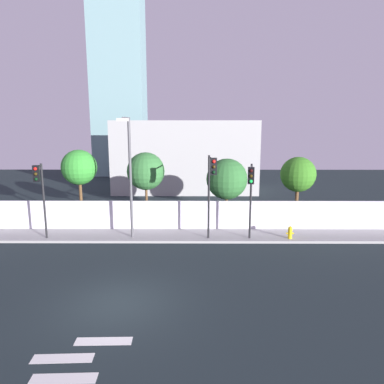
{
  "coord_description": "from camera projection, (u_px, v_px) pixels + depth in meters",
  "views": [
    {
      "loc": [
        2.87,
        -12.65,
        6.81
      ],
      "look_at": [
        2.78,
        6.5,
        3.11
      ],
      "focal_mm": 33.57,
      "sensor_mm": 36.0,
      "label": 1
    }
  ],
  "objects": [
    {
      "name": "ground_plane",
      "position": [
        119.0,
        304.0,
        13.73
      ],
      "size": [
        80.0,
        80.0,
        0.0
      ],
      "primitive_type": "plane",
      "color": "#1B2529"
    },
    {
      "name": "sidewalk",
      "position": [
        146.0,
        236.0,
        21.77
      ],
      "size": [
        36.0,
        2.4,
        0.15
      ],
      "primitive_type": "cube",
      "color": "gray",
      "rests_on": "ground"
    },
    {
      "name": "perimeter_wall",
      "position": [
        149.0,
        215.0,
        22.85
      ],
      "size": [
        36.0,
        0.18,
        1.8
      ],
      "primitive_type": "cube",
      "color": "silver",
      "rests_on": "sidewalk"
    },
    {
      "name": "crosswalk_marking",
      "position": [
        65.0,
        379.0,
        9.71
      ],
      "size": [
        2.82,
        3.91,
        0.01
      ],
      "color": "silver",
      "rests_on": "ground"
    },
    {
      "name": "traffic_light_left",
      "position": [
        40.0,
        186.0,
        20.03
      ],
      "size": [
        0.36,
        1.18,
        4.4
      ],
      "color": "black",
      "rests_on": "sidewalk"
    },
    {
      "name": "traffic_light_center",
      "position": [
        251.0,
        187.0,
        19.64
      ],
      "size": [
        0.51,
        1.77,
        4.38
      ],
      "color": "black",
      "rests_on": "sidewalk"
    },
    {
      "name": "traffic_light_right",
      "position": [
        211.0,
        180.0,
        19.61
      ],
      "size": [
        0.41,
        1.81,
        4.87
      ],
      "color": "black",
      "rests_on": "sidewalk"
    },
    {
      "name": "street_lamp_curbside",
      "position": [
        129.0,
        169.0,
        20.27
      ],
      "size": [
        0.6,
        2.04,
        6.97
      ],
      "color": "#4C4C51",
      "rests_on": "sidewalk"
    },
    {
      "name": "fire_hydrant",
      "position": [
        290.0,
        232.0,
        20.94
      ],
      "size": [
        0.44,
        0.26,
        0.74
      ],
      "color": "gold",
      "rests_on": "sidewalk"
    },
    {
      "name": "roadside_tree_leftmost",
      "position": [
        79.0,
        168.0,
        23.56
      ],
      "size": [
        2.31,
        2.31,
        5.09
      ],
      "color": "brown",
      "rests_on": "ground"
    },
    {
      "name": "roadside_tree_midleft",
      "position": [
        146.0,
        171.0,
        23.59
      ],
      "size": [
        2.48,
        2.48,
        4.92
      ],
      "color": "brown",
      "rests_on": "ground"
    },
    {
      "name": "roadside_tree_midright",
      "position": [
        227.0,
        179.0,
        23.66
      ],
      "size": [
        2.71,
        2.71,
        4.52
      ],
      "color": "brown",
      "rests_on": "ground"
    },
    {
      "name": "roadside_tree_rightmost",
      "position": [
        298.0,
        175.0,
        23.58
      ],
      "size": [
        2.31,
        2.31,
        4.63
      ],
      "color": "brown",
      "rests_on": "ground"
    },
    {
      "name": "low_building_distant",
      "position": [
        185.0,
        156.0,
        36.11
      ],
      "size": [
        14.02,
        6.0,
        7.03
      ],
      "primitive_type": "cube",
      "color": "#A4A4A4",
      "rests_on": "ground"
    },
    {
      "name": "tower_on_skyline",
      "position": [
        118.0,
        68.0,
        45.99
      ],
      "size": [
        6.59,
        5.0,
        27.53
      ],
      "primitive_type": "cube",
      "color": "gray",
      "rests_on": "ground"
    }
  ]
}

